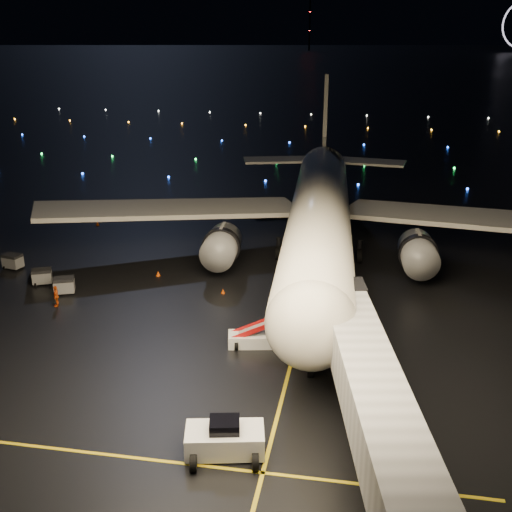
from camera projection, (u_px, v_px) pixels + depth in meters
The scene contains 15 objects.
ground at pixel (341, 78), 325.61m from camera, with size 2000.00×2000.00×0.00m, color black.
lane_centre at pixel (308, 299), 59.19m from camera, with size 0.25×80.00×0.02m, color gold.
airliner at pixel (321, 176), 68.26m from camera, with size 61.94×58.84×17.55m, color silver, non-canonical shape.
pushback_tug at pixel (225, 436), 37.43m from camera, with size 4.60×2.41×2.19m, color silver.
belt_loader at pixel (256, 327), 50.08m from camera, with size 6.46×1.76×3.13m, color silver, non-canonical shape.
crew_c at pixel (56, 296), 57.35m from camera, with size 1.15×0.48×1.96m, color #E85413.
safety_cone_0 at pixel (223, 291), 60.40m from camera, with size 0.39×0.39×0.44m, color #E54805.
safety_cone_1 at pixel (233, 249), 71.87m from camera, with size 0.39×0.39×0.44m, color #E54805.
safety_cone_2 at pixel (158, 273), 64.68m from camera, with size 0.47×0.47×0.54m, color #E54805.
safety_cone_3 at pixel (98, 224), 81.25m from camera, with size 0.47×0.47×0.54m, color #E54805.
radio_mast at pixel (310, 21), 733.10m from camera, with size 1.80×1.80×64.00m, color black.
taxiway_lights at pixel (296, 138), 145.56m from camera, with size 164.00×92.00×0.36m, color black, non-canonical shape.
baggage_cart_0 at pixel (42, 277), 62.44m from camera, with size 1.81×1.26×1.54m, color gray.
baggage_cart_1 at pixel (64, 286), 60.19m from camera, with size 1.86×1.30×1.58m, color gray.
baggage_cart_2 at pixel (13, 262), 66.47m from camera, with size 1.84×1.29×1.56m, color gray.
Camera 1 is at (16.88, -39.46, 23.53)m, focal length 45.00 mm.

